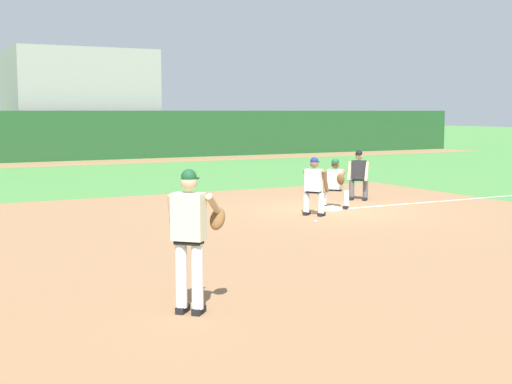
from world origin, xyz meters
The scene contains 12 objects.
ground_plane centered at (0.00, 0.00, 0.00)m, with size 160.00×160.00×0.00m, color #47843D.
infield_dirt_patch centered at (-3.51, -3.57, 0.00)m, with size 18.00×18.00×0.01m, color #936B47.
warning_track_strip centered at (0.00, 20.00, 0.00)m, with size 48.00×3.20×0.01m, color #936B47.
foul_line_stripe centered at (6.21, 0.00, 0.01)m, with size 12.43×0.10×0.00m, color white.
first_base_bag centered at (0.00, 0.00, 0.04)m, with size 0.38×0.38×0.09m, color white.
baseball centered at (-1.55, -1.63, 0.04)m, with size 0.07×0.07×0.07m, color white.
pitcher centered at (-6.97, -7.12, 1.06)m, with size 0.85×0.55×1.86m.
first_baseman centered at (0.23, 0.18, 0.73)m, with size 0.73×1.09×1.34m.
baserunner centered at (-0.96, -0.64, 0.79)m, with size 0.64×0.68×1.46m.
umpire centered at (1.85, 1.36, 0.79)m, with size 0.67×0.67×1.46m.
outfield_wall centered at (0.00, 22.00, 1.30)m, with size 48.00×0.50×2.60m.
stadium_seating_block centered at (0.00, 25.75, 3.02)m, with size 7.78×5.90×6.00m.
Camera 1 is at (-10.43, -15.36, 2.58)m, focal length 50.00 mm.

